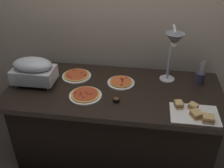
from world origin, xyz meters
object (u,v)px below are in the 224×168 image
sauce_cup_near (116,100)px  sandwich_platter (195,113)px  chafing_dish (33,70)px  pizza_plate_raised_stand (85,95)px  pizza_plate_front (121,82)px  heat_lamp (173,45)px  pizza_plate_center (76,75)px  utensil_holder (200,78)px

sauce_cup_near → sandwich_platter: bearing=-8.3°
chafing_dish → pizza_plate_raised_stand: size_ratio=1.33×
pizza_plate_raised_stand → pizza_plate_front: bearing=42.1°
heat_lamp → pizza_plate_center: size_ratio=1.94×
heat_lamp → pizza_plate_front: (-0.42, 0.02, -0.41)m
pizza_plate_front → chafing_dish: bearing=-170.8°
pizza_plate_front → pizza_plate_center: size_ratio=0.90×
chafing_dish → pizza_plate_center: (0.33, 0.18, -0.13)m
pizza_plate_raised_stand → utensil_holder: utensil_holder is taller
pizza_plate_front → utensil_holder: size_ratio=1.07×
pizza_plate_center → sandwich_platter: bearing=-22.7°
utensil_holder → chafing_dish: bearing=-171.2°
sandwich_platter → utensil_holder: utensil_holder is taller
sandwich_platter → sauce_cup_near: size_ratio=6.54×
chafing_dish → utensil_holder: chafing_dish is taller
chafing_dish → sandwich_platter: (1.38, -0.25, -0.13)m
pizza_plate_center → pizza_plate_raised_stand: 0.35m
utensil_holder → pizza_plate_front: bearing=-171.7°
sauce_cup_near → utensil_holder: (0.71, 0.39, 0.04)m
pizza_plate_raised_stand → utensil_holder: size_ratio=1.19×
chafing_dish → sauce_cup_near: 0.79m
pizza_plate_front → utensil_holder: (0.71, 0.10, 0.05)m
pizza_plate_front → sauce_cup_near: size_ratio=4.43×
pizza_plate_center → pizza_plate_raised_stand: size_ratio=1.00×
pizza_plate_raised_stand → utensil_holder: bearing=19.8°
chafing_dish → sauce_cup_near: size_ratio=6.59×
pizza_plate_center → heat_lamp: bearing=-5.4°
pizza_plate_raised_stand → sandwich_platter: (0.88, -0.13, 0.01)m
pizza_plate_raised_stand → sandwich_platter: sandwich_platter is taller
heat_lamp → pizza_plate_raised_stand: bearing=-161.8°
pizza_plate_raised_stand → sandwich_platter: bearing=-8.2°
heat_lamp → utensil_holder: heat_lamp is taller
chafing_dish → heat_lamp: size_ratio=0.69×
pizza_plate_raised_stand → heat_lamp: bearing=18.2°
pizza_plate_center → pizza_plate_front: bearing=-7.8°
sandwich_platter → heat_lamp: bearing=118.1°
pizza_plate_raised_stand → utensil_holder: 1.04m
sandwich_platter → pizza_plate_front: bearing=148.3°
chafing_dish → pizza_plate_raised_stand: bearing=-14.1°
sandwich_platter → sauce_cup_near: (-0.62, 0.09, -0.00)m
pizza_plate_center → sauce_cup_near: 0.55m
pizza_plate_center → chafing_dish: bearing=-150.9°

